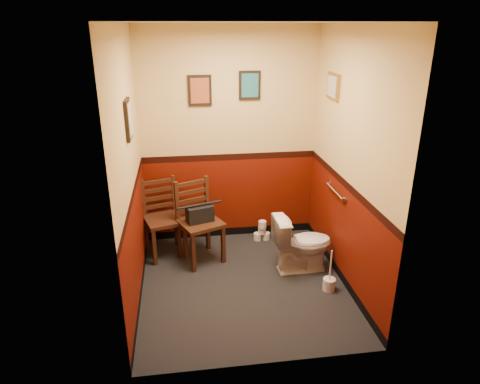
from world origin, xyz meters
The scene contains 17 objects.
floor centered at (0.00, 0.00, 0.00)m, with size 2.20×2.40×0.00m, color black.
ceiling centered at (0.00, 0.00, 2.70)m, with size 2.20×2.40×0.00m, color silver.
wall_back centered at (0.00, 1.20, 1.35)m, with size 2.20×2.70×0.00m, color #540F04.
wall_front centered at (0.00, -1.20, 1.35)m, with size 2.20×2.70×0.00m, color #540F04.
wall_left centered at (-1.10, 0.00, 1.35)m, with size 2.40×2.70×0.00m, color #540F04.
wall_right centered at (1.10, 0.00, 1.35)m, with size 2.40×2.70×0.00m, color #540F04.
grab_bar centered at (1.07, 0.25, 0.95)m, with size 0.05×0.56×0.06m.
framed_print_back_a centered at (-0.35, 1.18, 1.95)m, with size 0.28×0.04×0.36m.
framed_print_back_b centered at (0.25, 1.18, 2.00)m, with size 0.26×0.04×0.34m.
framed_print_left centered at (-1.08, 0.10, 1.85)m, with size 0.04×0.30×0.38m.
framed_print_right centered at (1.08, 0.60, 2.05)m, with size 0.04×0.34×0.28m.
toilet centered at (0.72, 0.22, 0.33)m, with size 0.38×0.68×0.67m, color white.
toilet_brush centered at (0.90, -0.24, 0.08)m, with size 0.14×0.14×0.48m.
chair_left centered at (-0.86, 0.83, 0.48)m, with size 0.55×0.55×0.95m.
chair_right centered at (-0.44, 0.64, 0.49)m, with size 0.60×0.60×0.98m.
handbag centered at (-0.43, 0.60, 0.61)m, with size 0.34×0.24×0.23m.
tp_stack centered at (0.40, 1.00, 0.12)m, with size 0.22×0.13×0.28m.
Camera 1 is at (-0.60, -3.99, 2.69)m, focal length 32.00 mm.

